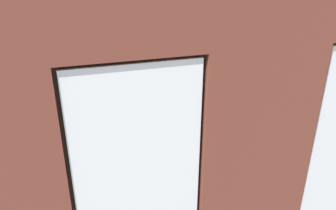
{
  "coord_description": "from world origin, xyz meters",
  "views": [
    {
      "loc": [
        1.52,
        5.03,
        3.28
      ],
      "look_at": [
        0.02,
        0.4,
        1.14
      ],
      "focal_mm": 35.0,
      "sensor_mm": 36.0,
      "label": 1
    }
  ],
  "objects_px": {
    "remote_black": "(151,135)",
    "potted_plant_between_couches": "(283,187)",
    "coffee_table": "(161,139)",
    "potted_plant_corner_near_left": "(230,67)",
    "couch_left": "(282,125)",
    "remote_silver": "(161,136)",
    "remote_gray": "(178,130)",
    "potted_plant_mid_room_small": "(172,111)",
    "papasan_chair": "(93,95)",
    "potted_plant_by_left_couch": "(230,98)",
    "cup_ceramic": "(141,141)"
  },
  "relations": [
    {
      "from": "papasan_chair",
      "to": "remote_black",
      "type": "bearing_deg",
      "value": 109.16
    },
    {
      "from": "remote_silver",
      "to": "remote_black",
      "type": "relative_size",
      "value": 1.0
    },
    {
      "from": "couch_left",
      "to": "remote_silver",
      "type": "distance_m",
      "value": 2.46
    },
    {
      "from": "coffee_table",
      "to": "potted_plant_corner_near_left",
      "type": "distance_m",
      "value": 3.59
    },
    {
      "from": "coffee_table",
      "to": "potted_plant_by_left_couch",
      "type": "height_order",
      "value": "potted_plant_by_left_couch"
    },
    {
      "from": "couch_left",
      "to": "remote_gray",
      "type": "height_order",
      "value": "couch_left"
    },
    {
      "from": "remote_gray",
      "to": "remote_silver",
      "type": "xyz_separation_m",
      "value": [
        0.37,
        0.14,
        0.0
      ]
    },
    {
      "from": "remote_gray",
      "to": "potted_plant_corner_near_left",
      "type": "xyz_separation_m",
      "value": [
        -2.24,
        -2.29,
        0.31
      ]
    },
    {
      "from": "potted_plant_corner_near_left",
      "to": "potted_plant_by_left_couch",
      "type": "bearing_deg",
      "value": 63.4
    },
    {
      "from": "couch_left",
      "to": "remote_gray",
      "type": "distance_m",
      "value": 2.1
    },
    {
      "from": "cup_ceramic",
      "to": "potted_plant_corner_near_left",
      "type": "bearing_deg",
      "value": -139.75
    },
    {
      "from": "cup_ceramic",
      "to": "remote_silver",
      "type": "height_order",
      "value": "cup_ceramic"
    },
    {
      "from": "couch_left",
      "to": "papasan_chair",
      "type": "bearing_deg",
      "value": -129.34
    },
    {
      "from": "remote_gray",
      "to": "potted_plant_mid_room_small",
      "type": "relative_size",
      "value": 0.35
    },
    {
      "from": "potted_plant_mid_room_small",
      "to": "remote_silver",
      "type": "bearing_deg",
      "value": 62.81
    },
    {
      "from": "potted_plant_by_left_couch",
      "to": "potted_plant_between_couches",
      "type": "height_order",
      "value": "potted_plant_between_couches"
    },
    {
      "from": "coffee_table",
      "to": "potted_plant_corner_near_left",
      "type": "height_order",
      "value": "potted_plant_corner_near_left"
    },
    {
      "from": "remote_gray",
      "to": "remote_silver",
      "type": "height_order",
      "value": "same"
    },
    {
      "from": "remote_black",
      "to": "potted_plant_mid_room_small",
      "type": "xyz_separation_m",
      "value": [
        -0.78,
        -1.09,
        -0.12
      ]
    },
    {
      "from": "coffee_table",
      "to": "remote_gray",
      "type": "distance_m",
      "value": 0.4
    },
    {
      "from": "remote_black",
      "to": "potted_plant_between_couches",
      "type": "height_order",
      "value": "potted_plant_between_couches"
    },
    {
      "from": "couch_left",
      "to": "coffee_table",
      "type": "distance_m",
      "value": 2.46
    },
    {
      "from": "remote_gray",
      "to": "potted_plant_mid_room_small",
      "type": "distance_m",
      "value": 1.08
    },
    {
      "from": "remote_black",
      "to": "potted_plant_corner_near_left",
      "type": "distance_m",
      "value": 3.64
    },
    {
      "from": "remote_gray",
      "to": "coffee_table",
      "type": "bearing_deg",
      "value": -12.13
    },
    {
      "from": "cup_ceramic",
      "to": "remote_black",
      "type": "height_order",
      "value": "cup_ceramic"
    },
    {
      "from": "couch_left",
      "to": "cup_ceramic",
      "type": "height_order",
      "value": "couch_left"
    },
    {
      "from": "cup_ceramic",
      "to": "remote_gray",
      "type": "distance_m",
      "value": 0.82
    },
    {
      "from": "remote_gray",
      "to": "potted_plant_by_left_couch",
      "type": "height_order",
      "value": "potted_plant_by_left_couch"
    },
    {
      "from": "remote_black",
      "to": "potted_plant_by_left_couch",
      "type": "bearing_deg",
      "value": 17.53
    },
    {
      "from": "remote_silver",
      "to": "papasan_chair",
      "type": "distance_m",
      "value": 2.52
    },
    {
      "from": "remote_gray",
      "to": "potted_plant_mid_room_small",
      "type": "bearing_deg",
      "value": -135.36
    },
    {
      "from": "potted_plant_between_couches",
      "to": "cup_ceramic",
      "type": "bearing_deg",
      "value": -52.67
    },
    {
      "from": "cup_ceramic",
      "to": "potted_plant_corner_near_left",
      "type": "distance_m",
      "value": 3.96
    },
    {
      "from": "remote_gray",
      "to": "remote_black",
      "type": "height_order",
      "value": "same"
    },
    {
      "from": "cup_ceramic",
      "to": "potted_plant_between_couches",
      "type": "relative_size",
      "value": 0.07
    },
    {
      "from": "potted_plant_mid_room_small",
      "to": "potted_plant_by_left_couch",
      "type": "height_order",
      "value": "potted_plant_by_left_couch"
    },
    {
      "from": "remote_black",
      "to": "papasan_chair",
      "type": "height_order",
      "value": "papasan_chair"
    },
    {
      "from": "potted_plant_by_left_couch",
      "to": "remote_gray",
      "type": "bearing_deg",
      "value": 35.33
    },
    {
      "from": "cup_ceramic",
      "to": "papasan_chair",
      "type": "bearing_deg",
      "value": -77.56
    },
    {
      "from": "couch_left",
      "to": "cup_ceramic",
      "type": "relative_size",
      "value": 21.09
    },
    {
      "from": "couch_left",
      "to": "remote_silver",
      "type": "bearing_deg",
      "value": -95.82
    },
    {
      "from": "remote_gray",
      "to": "remote_black",
      "type": "xyz_separation_m",
      "value": [
        0.54,
        0.04,
        0.0
      ]
    },
    {
      "from": "remote_silver",
      "to": "potted_plant_between_couches",
      "type": "distance_m",
      "value": 2.29
    },
    {
      "from": "remote_black",
      "to": "papasan_chair",
      "type": "distance_m",
      "value": 2.37
    },
    {
      "from": "potted_plant_by_left_couch",
      "to": "potted_plant_corner_near_left",
      "type": "bearing_deg",
      "value": -116.6
    },
    {
      "from": "cup_ceramic",
      "to": "potted_plant_mid_room_small",
      "type": "bearing_deg",
      "value": -127.86
    },
    {
      "from": "potted_plant_by_left_couch",
      "to": "potted_plant_between_couches",
      "type": "bearing_deg",
      "value": 73.32
    },
    {
      "from": "remote_black",
      "to": "potted_plant_between_couches",
      "type": "bearing_deg",
      "value": -71.65
    },
    {
      "from": "potted_plant_mid_room_small",
      "to": "potted_plant_corner_near_left",
      "type": "xyz_separation_m",
      "value": [
        -2.0,
        -1.24,
        0.42
      ]
    }
  ]
}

